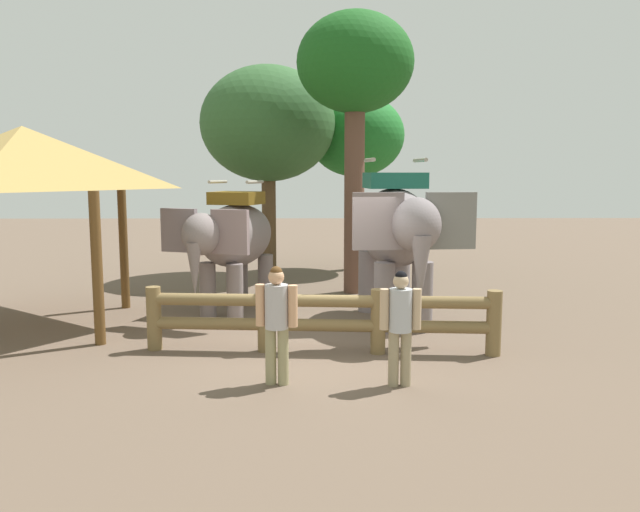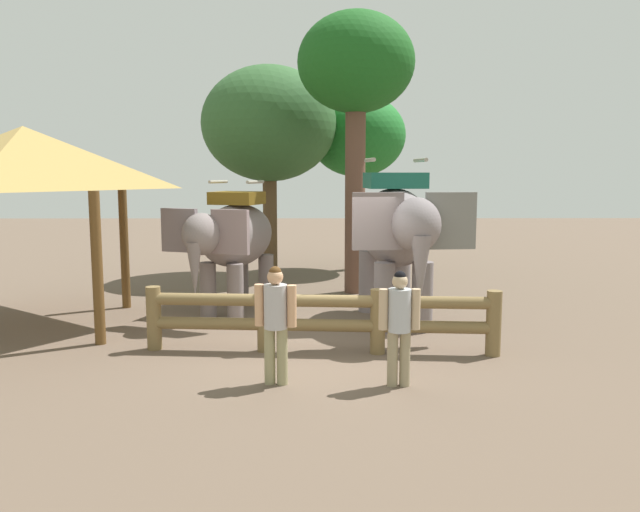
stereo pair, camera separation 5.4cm
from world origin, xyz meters
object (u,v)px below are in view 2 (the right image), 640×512
at_px(elephant_near_left, 233,239).
at_px(log_fence, 321,316).
at_px(tourist_woman_in_black, 399,320).
at_px(tree_far_left, 356,70).
at_px(elephant_center, 397,232).
at_px(tourist_man_in_blue, 276,316).
at_px(thatched_shelter, 24,159).
at_px(tree_far_right, 357,137).
at_px(tree_back_center, 269,125).

bearing_deg(elephant_near_left, log_fence, -59.19).
distance_m(tourist_woman_in_black, tree_far_left, 8.07).
bearing_deg(tree_far_left, elephant_center, -79.48).
bearing_deg(tourist_man_in_blue, thatched_shelter, 145.17).
bearing_deg(tourist_man_in_blue, tourist_woman_in_black, -3.10).
height_order(tourist_man_in_blue, tree_far_right, tree_far_right).
height_order(elephant_near_left, elephant_center, elephant_center).
relative_size(elephant_near_left, elephant_center, 0.88).
bearing_deg(tree_far_right, elephant_center, -87.45).
height_order(elephant_center, tourist_man_in_blue, elephant_center).
bearing_deg(elephant_center, log_fence, -126.65).
bearing_deg(tourist_man_in_blue, elephant_near_left, 104.23).
height_order(log_fence, tree_far_left, tree_far_left).
distance_m(log_fence, elephant_near_left, 3.60).
height_order(log_fence, tree_back_center, tree_back_center).
bearing_deg(thatched_shelter, tourist_man_in_blue, -34.83).
relative_size(tourist_woman_in_black, tourist_man_in_blue, 0.97).
xyz_separation_m(tourist_woman_in_black, tourist_man_in_blue, (-1.68, 0.09, 0.03)).
bearing_deg(tourist_woman_in_black, elephant_center, 83.33).
height_order(tourist_man_in_blue, tree_back_center, tree_back_center).
height_order(elephant_center, tourist_woman_in_black, elephant_center).
distance_m(elephant_center, thatched_shelter, 7.03).
height_order(elephant_near_left, tourist_man_in_blue, elephant_near_left).
xyz_separation_m(tree_far_left, tree_back_center, (-2.22, 2.64, -1.06)).
xyz_separation_m(elephant_center, thatched_shelter, (-6.89, -0.18, 1.35)).
relative_size(tourist_man_in_blue, tree_far_right, 0.32).
bearing_deg(elephant_near_left, tourist_man_in_blue, -75.77).
xyz_separation_m(elephant_near_left, tree_back_center, (0.43, 4.83, 2.67)).
bearing_deg(log_fence, tree_far_right, 82.52).
relative_size(thatched_shelter, tree_far_right, 0.87).
bearing_deg(tree_back_center, elephant_center, -64.23).
distance_m(tourist_woman_in_black, tree_far_right, 10.91).
distance_m(elephant_near_left, tree_far_right, 6.99).
distance_m(log_fence, tree_back_center, 8.71).
distance_m(elephant_center, tree_back_center, 6.92).
distance_m(log_fence, tourist_man_in_blue, 1.70).
xyz_separation_m(log_fence, thatched_shelter, (-5.42, 1.79, 2.53)).
relative_size(elephant_center, tree_back_center, 0.64).
xyz_separation_m(tourist_woman_in_black, tree_far_left, (-0.17, 6.81, 4.34)).
bearing_deg(thatched_shelter, tree_far_right, 46.98).
xyz_separation_m(tourist_woman_in_black, thatched_shelter, (-6.47, 3.42, 2.21)).
bearing_deg(log_fence, tourist_man_in_blue, -112.30).
bearing_deg(tree_back_center, elephant_near_left, -95.07).
height_order(elephant_near_left, tree_far_left, tree_far_left).
bearing_deg(tourist_woman_in_black, tree_far_right, 89.37).
distance_m(log_fence, tourist_woman_in_black, 1.96).
xyz_separation_m(tourist_man_in_blue, tree_back_center, (-0.72, 9.35, 3.25)).
distance_m(tree_far_left, tree_far_right, 3.92).
distance_m(tourist_man_in_blue, tree_back_center, 9.93).
bearing_deg(elephant_center, tree_back_center, 115.77).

